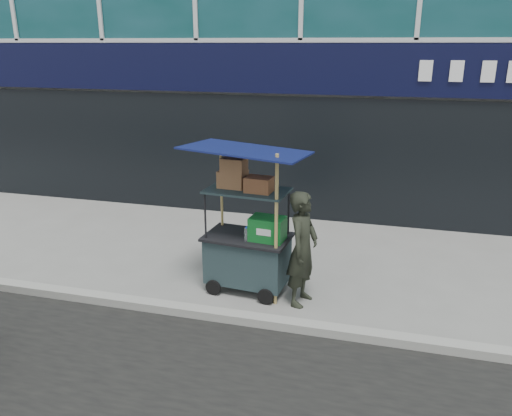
# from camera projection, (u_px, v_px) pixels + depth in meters

# --- Properties ---
(ground) EXTENTS (80.00, 80.00, 0.00)m
(ground) POSITION_uv_depth(u_px,v_px,m) (242.00, 314.00, 6.49)
(ground) COLOR slate
(ground) RESTS_ON ground
(curb) EXTENTS (80.00, 0.18, 0.12)m
(curb) POSITION_uv_depth(u_px,v_px,m) (237.00, 317.00, 6.29)
(curb) COLOR gray
(curb) RESTS_ON ground
(vendor_cart) EXTENTS (1.65, 1.24, 2.11)m
(vendor_cart) POSITION_uv_depth(u_px,v_px,m) (248.00, 241.00, 6.92)
(vendor_cart) COLOR #18272A
(vendor_cart) RESTS_ON ground
(vendor_man) EXTENTS (0.49, 0.64, 1.56)m
(vendor_man) POSITION_uv_depth(u_px,v_px,m) (303.00, 249.00, 6.55)
(vendor_man) COLOR black
(vendor_man) RESTS_ON ground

